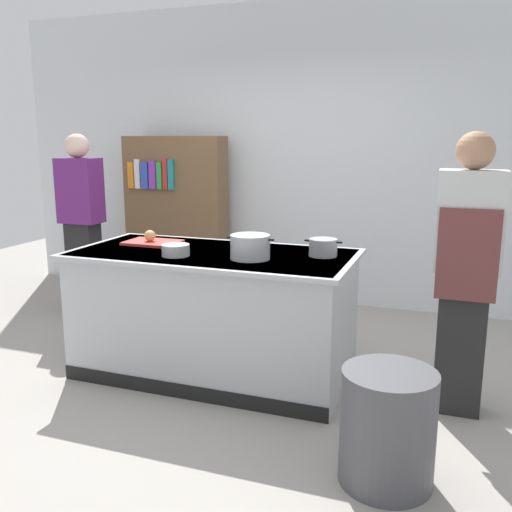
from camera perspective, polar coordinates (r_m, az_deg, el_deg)
name	(u,v)px	position (r m, az deg, el deg)	size (l,w,h in m)	color
ground_plane	(215,372)	(4.17, -4.26, -11.80)	(10.00, 10.00, 0.00)	#9E9991
back_wall	(296,156)	(5.80, 4.13, 10.18)	(6.40, 0.12, 3.00)	silver
counter_island	(214,312)	(4.01, -4.36, -5.70)	(1.98, 0.98, 0.90)	#B7BABF
cutting_board	(153,242)	(4.26, -10.52, 1.37)	(0.40, 0.28, 0.02)	red
onion	(150,236)	(4.25, -10.81, 2.05)	(0.08, 0.08, 0.08)	tan
stock_pot	(250,247)	(3.65, -0.60, 0.94)	(0.33, 0.26, 0.16)	#B7BABF
sauce_pan	(323,247)	(3.77, 6.88, 0.88)	(0.26, 0.19, 0.12)	#99999E
mixing_bowl	(176,250)	(3.80, -8.22, 0.60)	(0.19, 0.19, 0.08)	#B7BABF
juice_cup	(240,240)	(4.06, -1.65, 1.62)	(0.07, 0.07, 0.10)	yellow
trash_bin	(387,427)	(2.93, 13.30, -16.69)	(0.47, 0.47, 0.58)	#4C4C51
person_chef	(466,269)	(3.56, 20.70, -1.24)	(0.38, 0.25, 1.72)	black
person_guest	(82,221)	(5.50, -17.39, 3.40)	(0.38, 0.24, 1.72)	black
bookshelf	(176,217)	(6.04, -8.17, 4.00)	(1.10, 0.31, 1.70)	brown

